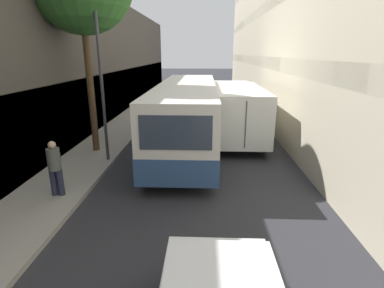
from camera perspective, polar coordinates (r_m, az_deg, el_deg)
ground_plane at (r=13.00m, az=1.15°, el=-2.45°), size 150.00×150.00×0.00m
sidewalk_left at (r=13.85m, az=-18.17°, el=-1.77°), size 2.33×60.00×0.15m
building_left_shopfront at (r=14.19m, az=-28.28°, el=11.89°), size 2.40×60.00×7.81m
bus at (r=14.21m, az=-0.92°, el=5.84°), size 2.61×11.42×2.96m
box_truck at (r=16.46m, az=8.25°, el=6.95°), size 2.37×8.81×2.67m
panel_van at (r=27.81m, az=-2.99°, el=10.35°), size 1.87×4.13×2.00m
pedestrian at (r=9.86m, az=-24.67°, el=-3.94°), size 0.40×0.38×1.71m
street_lamp at (r=12.06m, az=-17.63°, el=19.74°), size 0.36×0.80×7.14m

